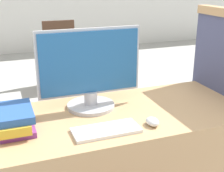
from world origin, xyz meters
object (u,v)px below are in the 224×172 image
object	(u,v)px
mouse	(152,122)
far_chair	(61,50)
keyboard	(106,130)
monitor	(90,71)
book_stack	(13,120)

from	to	relation	value
mouse	far_chair	size ratio (longest dim) A/B	0.09
mouse	far_chair	distance (m)	2.99
keyboard	far_chair	bearing A→B (deg)	82.58
monitor	keyboard	bearing A→B (deg)	-93.20
mouse	far_chair	world-z (taller)	far_chair
keyboard	mouse	bearing A→B (deg)	-3.45
monitor	mouse	xyz separation A→B (m)	(0.22, -0.32, -0.19)
book_stack	monitor	bearing A→B (deg)	18.77
far_chair	keyboard	bearing A→B (deg)	-121.73
monitor	book_stack	world-z (taller)	monitor
book_stack	mouse	bearing A→B (deg)	-15.52
mouse	book_stack	xyz separation A→B (m)	(-0.63, 0.17, 0.04)
keyboard	far_chair	distance (m)	2.99
keyboard	monitor	bearing A→B (deg)	86.80
far_chair	monitor	bearing A→B (deg)	-122.20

